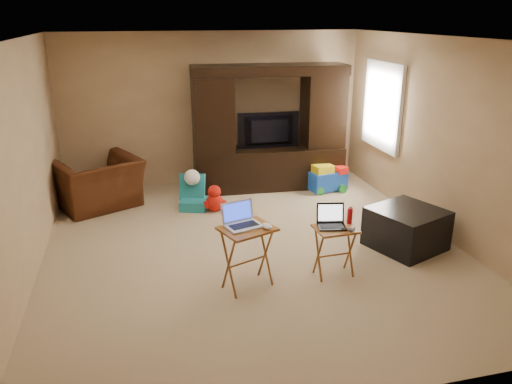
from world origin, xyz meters
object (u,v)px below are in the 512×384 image
object	(u,v)px
water_bottle	(350,216)
plush_toy	(215,198)
push_toy	(328,177)
tray_table_right	(334,252)
ottoman	(406,228)
mouse_right	(352,229)
laptop_left	(244,216)
mouse_left	(267,226)
child_rocker	(194,193)
recliner	(98,183)
laptop_right	(332,217)
tray_table_left	(247,258)
television	(270,131)
entertainment_center	(269,128)

from	to	relation	value
water_bottle	plush_toy	bearing A→B (deg)	118.53
push_toy	tray_table_right	world-z (taller)	tray_table_right
ottoman	mouse_right	xyz separation A→B (m)	(-1.01, -0.57, 0.35)
laptop_left	tray_table_right	bearing A→B (deg)	-16.77
mouse_left	mouse_right	distance (m)	0.93
child_rocker	push_toy	distance (m)	2.26
mouse_right	water_bottle	size ratio (longest dim) A/B	0.66
push_toy	water_bottle	size ratio (longest dim) A/B	3.47
recliner	laptop_right	bearing A→B (deg)	106.87
tray_table_left	laptop_right	world-z (taller)	laptop_right
plush_toy	water_bottle	distance (m)	2.47
recliner	push_toy	world-z (taller)	recliner
ottoman	tray_table_left	size ratio (longest dim) A/B	1.14
television	mouse_left	xyz separation A→B (m)	(-0.89, -3.12, -0.25)
laptop_right	mouse_right	distance (m)	0.24
mouse_right	water_bottle	distance (m)	0.22
tray_table_right	water_bottle	size ratio (longest dim) A/B	3.25
mouse_right	laptop_left	bearing A→B (deg)	173.36
television	tray_table_right	size ratio (longest dim) A/B	1.78
recliner	ottoman	xyz separation A→B (m)	(3.75, -2.36, -0.12)
television	recliner	world-z (taller)	television
recliner	plush_toy	distance (m)	1.76
mouse_left	mouse_right	bearing A→B (deg)	-2.06
recliner	laptop_left	distance (m)	3.25
child_rocker	mouse_left	xyz separation A→B (m)	(0.46, -2.47, 0.46)
tray_table_left	laptop_right	xyz separation A→B (m)	(0.95, 0.03, 0.35)
child_rocker	ottoman	xyz separation A→B (m)	(2.39, -1.93, -0.01)
recliner	plush_toy	bearing A→B (deg)	134.27
laptop_left	mouse_right	xyz separation A→B (m)	(1.15, -0.13, -0.21)
laptop_right	mouse_right	world-z (taller)	laptop_right
child_rocker	water_bottle	xyz separation A→B (m)	(1.44, -2.30, 0.41)
entertainment_center	tray_table_right	distance (m)	3.16
plush_toy	mouse_left	bearing A→B (deg)	-85.72
recliner	water_bottle	bearing A→B (deg)	109.97
television	push_toy	world-z (taller)	television
recliner	ottoman	bearing A→B (deg)	122.03
plush_toy	ottoman	size ratio (longest dim) A/B	0.52
tray_table_right	mouse_right	xyz separation A→B (m)	(0.13, -0.12, 0.31)
television	tray_table_left	bearing A→B (deg)	72.28
water_bottle	ottoman	bearing A→B (deg)	21.32
mouse_left	laptop_right	bearing A→B (deg)	7.89
mouse_left	water_bottle	bearing A→B (deg)	9.47
child_rocker	laptop_left	xyz separation A→B (m)	(0.24, -2.37, 0.55)
entertainment_center	water_bottle	bearing A→B (deg)	-84.69
entertainment_center	plush_toy	bearing A→B (deg)	-137.32
entertainment_center	television	xyz separation A→B (m)	(0.00, -0.04, -0.04)
tray_table_right	laptop_left	xyz separation A→B (m)	(-1.02, 0.02, 0.52)
plush_toy	laptop_left	bearing A→B (deg)	-91.25
recliner	mouse_right	distance (m)	4.02
television	child_rocker	xyz separation A→B (m)	(-1.35, -0.65, -0.71)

